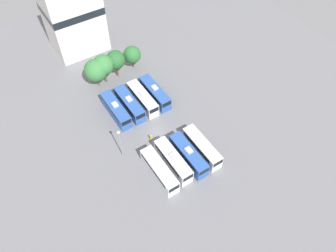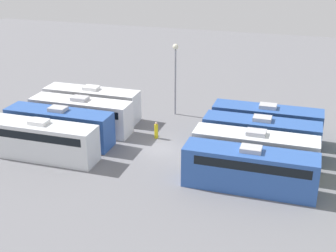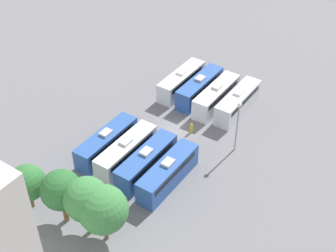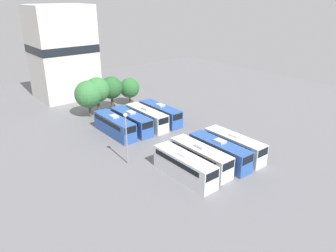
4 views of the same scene
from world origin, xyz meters
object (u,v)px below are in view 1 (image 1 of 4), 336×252
at_px(bus_6, 143,98).
at_px(tree_0, 96,70).
at_px(bus_1, 173,160).
at_px(bus_7, 155,93).
at_px(bus_2, 188,155).
at_px(worker_person, 151,138).
at_px(light_pole, 120,140).
at_px(tree_3, 132,55).
at_px(tree_1, 103,65).
at_px(bus_0, 159,170).
at_px(bus_4, 116,110).
at_px(depot_building, 72,11).
at_px(tree_2, 115,60).
at_px(bus_5, 130,104).
at_px(bus_3, 202,147).

xyz_separation_m(bus_6, tree_0, (-5.94, 11.24, 2.90)).
relative_size(bus_1, bus_7, 1.00).
bearing_deg(bus_2, worker_person, 114.05).
xyz_separation_m(light_pole, tree_3, (15.09, 22.64, -1.42)).
xyz_separation_m(bus_6, light_pole, (-10.68, -10.13, 3.53)).
bearing_deg(light_pole, bus_2, -37.78).
height_order(bus_6, tree_1, tree_1).
xyz_separation_m(bus_0, worker_person, (3.01, 8.23, -1.00)).
relative_size(bus_4, tree_3, 1.69).
xyz_separation_m(light_pole, depot_building, (7.02, 37.92, 5.25)).
bearing_deg(worker_person, bus_0, -110.08).
relative_size(tree_1, tree_2, 1.06).
bearing_deg(light_pole, tree_0, 77.51).
distance_m(light_pole, tree_2, 24.22).
distance_m(bus_7, light_pole, 17.65).
relative_size(bus_6, worker_person, 6.13).
distance_m(bus_1, bus_4, 18.31).
relative_size(light_pole, tree_2, 1.08).
relative_size(bus_1, bus_6, 1.00).
relative_size(light_pole, tree_0, 1.06).
xyz_separation_m(bus_7, tree_0, (-9.24, 11.19, 2.90)).
xyz_separation_m(tree_0, tree_2, (5.50, 0.58, 0.23)).
distance_m(bus_7, tree_0, 14.80).
relative_size(bus_5, tree_3, 1.69).
xyz_separation_m(bus_6, bus_7, (3.30, 0.05, 0.00)).
bearing_deg(bus_7, tree_2, 107.66).
relative_size(light_pole, depot_building, 0.37).
height_order(bus_0, tree_1, tree_1).
bearing_deg(bus_4, tree_3, 47.83).
relative_size(bus_7, tree_1, 1.34).
height_order(bus_5, tree_1, tree_1).
bearing_deg(bus_6, bus_3, -79.86).
distance_m(bus_0, bus_1, 3.47).
relative_size(bus_1, tree_0, 1.39).
relative_size(bus_6, depot_building, 0.49).
distance_m(light_pole, tree_0, 21.90).
height_order(bus_3, tree_0, tree_0).
relative_size(bus_0, tree_2, 1.41).
distance_m(bus_6, tree_3, 13.43).
xyz_separation_m(bus_5, light_pole, (-7.35, -10.24, 3.53)).
height_order(bus_1, light_pole, light_pole).
xyz_separation_m(bus_1, bus_4, (-3.33, 18.01, 0.00)).
bearing_deg(bus_1, bus_0, -172.43).
distance_m(bus_3, tree_3, 30.89).
bearing_deg(bus_0, worker_person, 69.92).
distance_m(tree_0, tree_1, 2.14).
height_order(bus_5, worker_person, bus_5).
bearing_deg(bus_4, tree_1, 75.75).
xyz_separation_m(bus_2, tree_2, (-0.36, 30.15, 3.13)).
distance_m(bus_6, depot_building, 29.37).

